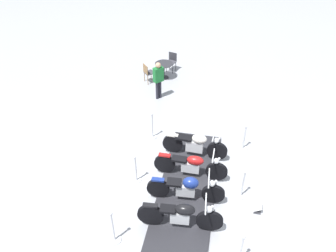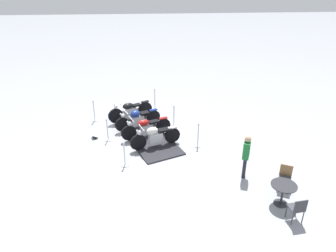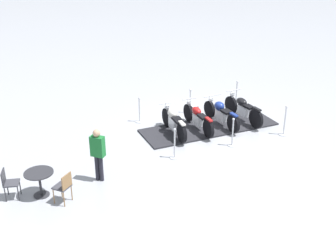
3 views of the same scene
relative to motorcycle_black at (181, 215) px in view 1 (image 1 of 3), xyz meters
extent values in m
plane|color=#A8AAB2|center=(0.59, -1.34, -0.54)|extent=(80.00, 80.00, 0.00)
cube|color=#28282D|center=(0.59, -1.34, -0.51)|extent=(3.49, 5.38, 0.06)
cylinder|color=black|center=(-0.67, -0.33, -0.12)|extent=(0.69, 0.41, 0.72)
cylinder|color=black|center=(0.74, 0.37, -0.12)|extent=(0.69, 0.41, 0.72)
cube|color=silver|center=(0.03, 0.02, -0.09)|extent=(0.54, 0.40, 0.39)
ellipsoid|color=black|center=(-0.08, -0.04, 0.23)|extent=(0.61, 0.51, 0.30)
cube|color=black|center=(0.32, 0.16, 0.19)|extent=(0.49, 0.43, 0.08)
cube|color=black|center=(0.74, 0.37, 0.26)|extent=(0.41, 0.29, 0.06)
cylinder|color=silver|center=(-0.61, -0.30, 0.18)|extent=(0.28, 0.18, 0.61)
cylinder|color=silver|center=(-0.54, -0.27, 0.54)|extent=(0.34, 0.64, 0.04)
sphere|color=silver|center=(-0.63, -0.31, 0.34)|extent=(0.18, 0.18, 0.18)
cylinder|color=black|center=(-0.32, -1.23, -0.15)|extent=(0.65, 0.39, 0.66)
cylinder|color=black|center=(1.12, -0.54, -0.15)|extent=(0.65, 0.39, 0.66)
cube|color=silver|center=(0.40, -0.89, -0.11)|extent=(0.57, 0.41, 0.37)
ellipsoid|color=navy|center=(0.28, -0.95, 0.21)|extent=(0.56, 0.50, 0.34)
cube|color=black|center=(0.70, -0.74, 0.16)|extent=(0.50, 0.45, 0.08)
cube|color=navy|center=(1.12, -0.54, 0.21)|extent=(0.39, 0.28, 0.06)
cylinder|color=silver|center=(-0.24, -1.20, 0.13)|extent=(0.31, 0.20, 0.56)
cylinder|color=silver|center=(-0.17, -1.16, 0.47)|extent=(0.36, 0.69, 0.04)
sphere|color=silver|center=(-0.26, -1.21, 0.27)|extent=(0.18, 0.18, 0.18)
cylinder|color=black|center=(0.01, -2.09, -0.15)|extent=(0.66, 0.34, 0.67)
cylinder|color=black|center=(1.53, -1.50, -0.15)|extent=(0.66, 0.34, 0.67)
cube|color=silver|center=(0.77, -1.79, -0.12)|extent=(0.59, 0.38, 0.36)
ellipsoid|color=#AD1919|center=(0.64, -1.84, 0.18)|extent=(0.59, 0.45, 0.28)
cube|color=black|center=(1.10, -1.66, 0.14)|extent=(0.52, 0.41, 0.08)
cube|color=#AD1919|center=(1.53, -1.50, 0.22)|extent=(0.39, 0.25, 0.06)
cylinder|color=silver|center=(0.08, -2.06, 0.14)|extent=(0.29, 0.17, 0.57)
cylinder|color=silver|center=(0.15, -2.04, 0.48)|extent=(0.27, 0.61, 0.04)
sphere|color=silver|center=(0.06, -2.07, 0.28)|extent=(0.18, 0.18, 0.18)
cylinder|color=black|center=(0.43, -2.94, -0.15)|extent=(0.68, 0.33, 0.67)
cylinder|color=black|center=(1.85, -2.45, -0.15)|extent=(0.68, 0.33, 0.67)
cube|color=silver|center=(1.14, -2.70, -0.10)|extent=(0.61, 0.38, 0.40)
ellipsoid|color=silver|center=(1.00, -2.74, 0.24)|extent=(0.57, 0.47, 0.32)
cube|color=black|center=(1.51, -2.57, 0.20)|extent=(0.61, 0.45, 0.08)
cube|color=silver|center=(1.85, -2.45, 0.22)|extent=(0.40, 0.25, 0.06)
cylinder|color=silver|center=(0.50, -2.92, 0.14)|extent=(0.31, 0.16, 0.57)
cylinder|color=silver|center=(0.58, -2.89, 0.49)|extent=(0.25, 0.64, 0.04)
sphere|color=silver|center=(0.48, -2.92, 0.29)|extent=(0.18, 0.18, 0.18)
cylinder|color=silver|center=(1.26, 1.29, -0.53)|extent=(0.35, 0.35, 0.03)
cylinder|color=silver|center=(1.26, 1.29, 0.00)|extent=(0.05, 0.05, 1.03)
sphere|color=silver|center=(1.26, 1.29, 0.55)|extent=(0.09, 0.09, 0.09)
cylinder|color=silver|center=(-0.91, -1.95, -0.53)|extent=(0.31, 0.31, 0.03)
cylinder|color=silver|center=(-0.91, -1.95, -0.05)|extent=(0.05, 0.05, 0.93)
sphere|color=silver|center=(-0.91, -1.95, 0.45)|extent=(0.09, 0.09, 0.09)
cylinder|color=silver|center=(-0.08, -3.97, -0.53)|extent=(0.34, 0.34, 0.03)
cylinder|color=silver|center=(-0.08, -3.97, -0.06)|extent=(0.05, 0.05, 0.91)
sphere|color=silver|center=(-0.08, -3.97, 0.43)|extent=(0.09, 0.09, 0.09)
cylinder|color=silver|center=(2.90, -2.75, -0.53)|extent=(0.32, 0.32, 0.03)
cylinder|color=silver|center=(2.90, -2.75, -0.04)|extent=(0.05, 0.05, 0.96)
sphere|color=silver|center=(2.90, -2.75, 0.48)|extent=(0.09, 0.09, 0.09)
cylinder|color=silver|center=(2.08, -0.73, -0.53)|extent=(0.30, 0.30, 0.03)
cylinder|color=silver|center=(2.08, -0.73, -0.05)|extent=(0.05, 0.05, 0.93)
sphere|color=silver|center=(2.08, -0.73, 0.45)|extent=(0.09, 0.09, 0.09)
cylinder|color=silver|center=(-1.73, 0.07, -0.03)|extent=(0.05, 0.05, 0.97)
sphere|color=silver|center=(-1.73, 0.07, 0.50)|extent=(0.09, 0.09, 0.09)
cube|color=#333338|center=(-1.51, -1.71, -0.53)|extent=(0.30, 0.37, 0.02)
cube|color=white|center=(-1.51, -1.71, -0.40)|extent=(0.32, 0.35, 0.15)
cylinder|color=#2D2D33|center=(4.97, -6.57, -0.53)|extent=(0.44, 0.44, 0.02)
cylinder|color=#2D2D33|center=(4.97, -6.57, -0.17)|extent=(0.07, 0.07, 0.69)
cylinder|color=#2D2D33|center=(4.97, -6.57, 0.18)|extent=(0.81, 0.81, 0.03)
cylinder|color=olive|center=(5.38, -6.13, -0.31)|extent=(0.03, 0.03, 0.46)
cylinder|color=olive|center=(5.08, -5.98, -0.31)|extent=(0.03, 0.03, 0.46)
cylinder|color=olive|center=(5.53, -5.83, -0.31)|extent=(0.03, 0.03, 0.46)
cylinder|color=olive|center=(5.23, -5.67, -0.31)|extent=(0.03, 0.03, 0.46)
cube|color=#3F3F47|center=(5.31, -5.90, -0.06)|extent=(0.54, 0.54, 0.04)
cube|color=olive|center=(5.39, -5.74, 0.16)|extent=(0.37, 0.21, 0.39)
cylinder|color=#2D2D33|center=(4.87, -7.17, -0.32)|extent=(0.03, 0.03, 0.45)
cylinder|color=#2D2D33|center=(5.21, -7.13, -0.32)|extent=(0.03, 0.03, 0.45)
cylinder|color=#2D2D33|center=(4.92, -7.51, -0.32)|extent=(0.03, 0.03, 0.45)
cylinder|color=#2D2D33|center=(5.25, -7.46, -0.32)|extent=(0.03, 0.03, 0.45)
cube|color=#3F3F47|center=(5.06, -7.32, -0.07)|extent=(0.45, 0.45, 0.04)
cube|color=#2D2D33|center=(5.09, -7.50, 0.14)|extent=(0.40, 0.08, 0.38)
cylinder|color=#23232D|center=(4.17, -5.09, -0.13)|extent=(0.12, 0.12, 0.81)
cylinder|color=#23232D|center=(4.23, -4.97, -0.13)|extent=(0.12, 0.12, 0.81)
cube|color=#1E7233|center=(4.20, -5.03, 0.58)|extent=(0.36, 0.45, 0.62)
sphere|color=tan|center=(4.20, -5.03, 1.00)|extent=(0.22, 0.22, 0.22)
camera|label=1|loc=(-2.83, 4.95, 7.34)|focal=36.51mm
camera|label=2|loc=(0.78, -14.34, 6.28)|focal=34.36mm
camera|label=3|loc=(15.33, -3.36, 6.21)|focal=46.30mm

